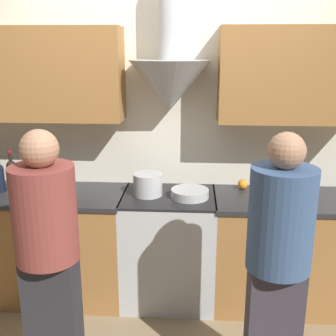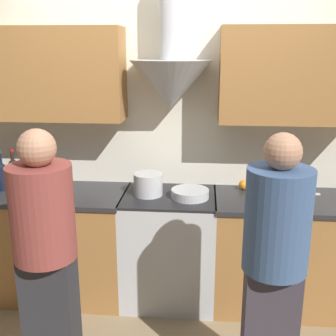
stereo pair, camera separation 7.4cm
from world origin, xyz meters
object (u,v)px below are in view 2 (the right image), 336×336
(wine_bottle_4, at_px, (14,173))
(stove_range, at_px, (169,247))
(person_foreground_right, at_px, (274,264))
(orange_fruit, at_px, (244,185))
(person_foreground_left, at_px, (46,249))
(wine_bottle_3, at_px, (2,175))
(mixing_bowl, at_px, (190,194))
(stock_pot, at_px, (148,184))

(wine_bottle_4, bearing_deg, stove_range, -0.39)
(wine_bottle_4, height_order, person_foreground_right, person_foreground_right)
(orange_fruit, height_order, person_foreground_left, person_foreground_left)
(stove_range, relative_size, wine_bottle_4, 2.62)
(wine_bottle_3, xyz_separation_m, mixing_bowl, (1.50, -0.04, -0.10))
(mixing_bowl, bearing_deg, stove_range, 167.21)
(wine_bottle_4, xyz_separation_m, mixing_bowl, (1.40, -0.05, -0.11))
(stock_pot, bearing_deg, person_foreground_right, -50.43)
(orange_fruit, bearing_deg, mixing_bowl, -152.11)
(stove_range, relative_size, person_foreground_right, 0.56)
(person_foreground_right, bearing_deg, wine_bottle_4, 152.21)
(stove_range, distance_m, stock_pot, 0.55)
(orange_fruit, bearing_deg, stock_pot, -165.96)
(wine_bottle_4, xyz_separation_m, stock_pot, (1.07, -0.01, -0.06))
(stock_pot, distance_m, person_foreground_right, 1.29)
(stock_pot, xyz_separation_m, orange_fruit, (0.75, 0.19, -0.05))
(stove_range, xyz_separation_m, mixing_bowl, (0.16, -0.04, 0.48))
(mixing_bowl, bearing_deg, person_foreground_left, -133.13)
(stock_pot, distance_m, orange_fruit, 0.77)
(wine_bottle_3, xyz_separation_m, person_foreground_right, (1.99, -1.00, -0.15))
(wine_bottle_4, relative_size, mixing_bowl, 1.18)
(person_foreground_left, height_order, person_foreground_right, person_foreground_right)
(person_foreground_left, distance_m, person_foreground_right, 1.30)
(wine_bottle_3, bearing_deg, mixing_bowl, -1.70)
(mixing_bowl, distance_m, orange_fruit, 0.48)
(stove_range, bearing_deg, wine_bottle_4, 179.61)
(stove_range, bearing_deg, stock_pot, -179.84)
(mixing_bowl, height_order, orange_fruit, orange_fruit)
(wine_bottle_3, xyz_separation_m, wine_bottle_4, (0.10, 0.00, 0.01))
(stove_range, xyz_separation_m, person_foreground_right, (0.65, -0.99, 0.43))
(wine_bottle_3, relative_size, stock_pot, 1.44)
(orange_fruit, distance_m, person_foreground_right, 1.18)
(orange_fruit, relative_size, person_foreground_left, 0.05)
(person_foreground_right, bearing_deg, stove_range, 123.45)
(person_foreground_left, bearing_deg, person_foreground_right, -3.68)
(person_foreground_right, bearing_deg, mixing_bowl, 117.23)
(person_foreground_left, bearing_deg, stove_range, 54.33)
(wine_bottle_3, xyz_separation_m, orange_fruit, (1.93, 0.18, -0.09))
(mixing_bowl, height_order, person_foreground_left, person_foreground_left)
(stock_pot, relative_size, person_foreground_left, 0.14)
(orange_fruit, bearing_deg, stove_range, -162.32)
(wine_bottle_4, xyz_separation_m, person_foreground_left, (0.59, -0.91, -0.17))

